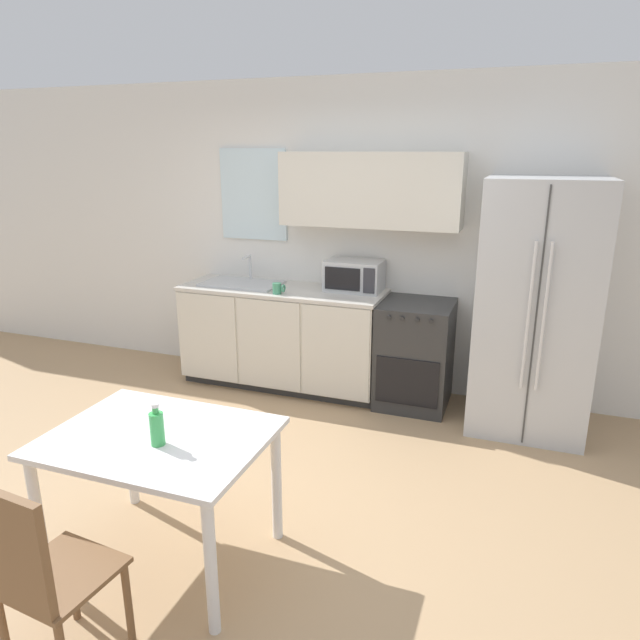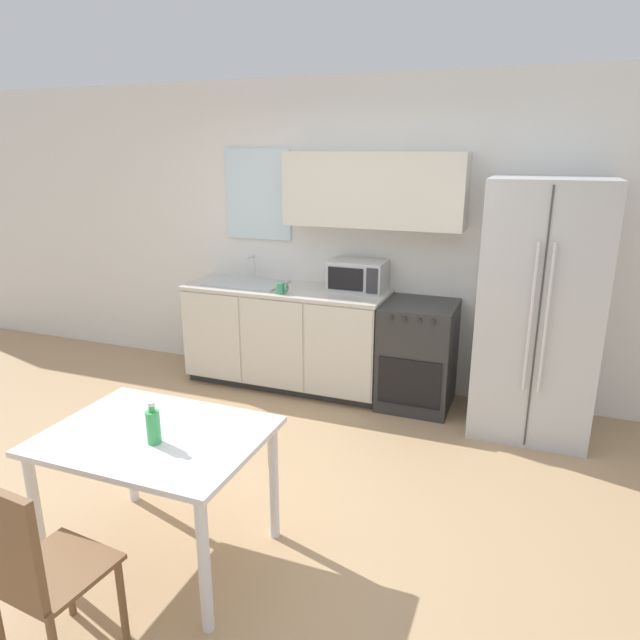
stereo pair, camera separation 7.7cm
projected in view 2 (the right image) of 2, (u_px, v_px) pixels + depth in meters
ground_plane at (253, 496)px, 3.61m from camera, size 12.00×12.00×0.00m
wall_back at (357, 232)px, 5.02m from camera, size 12.00×0.38×2.70m
kitchen_counter at (286, 336)px, 5.20m from camera, size 1.84×0.64×0.92m
oven_range at (418, 355)px, 4.80m from camera, size 0.59×0.63×0.89m
refrigerator at (539, 309)px, 4.26m from camera, size 0.85×0.82×1.92m
kitchen_sink at (246, 282)px, 5.21m from camera, size 0.70×0.43×0.24m
microwave at (358, 276)px, 4.92m from camera, size 0.48×0.32×0.27m
coffee_mug at (281, 288)px, 4.85m from camera, size 0.11×0.08×0.09m
dining_table at (157, 451)px, 2.91m from camera, size 1.09×0.82×0.73m
dining_chair_near at (31, 566)px, 2.24m from camera, size 0.44×0.44×0.93m
drink_bottle at (153, 426)px, 2.77m from camera, size 0.07×0.07×0.22m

